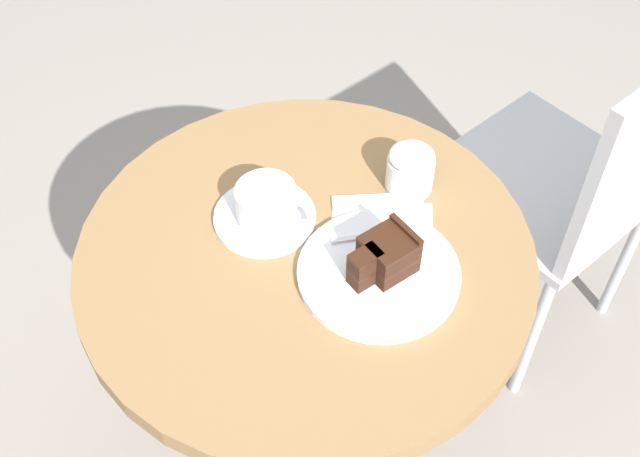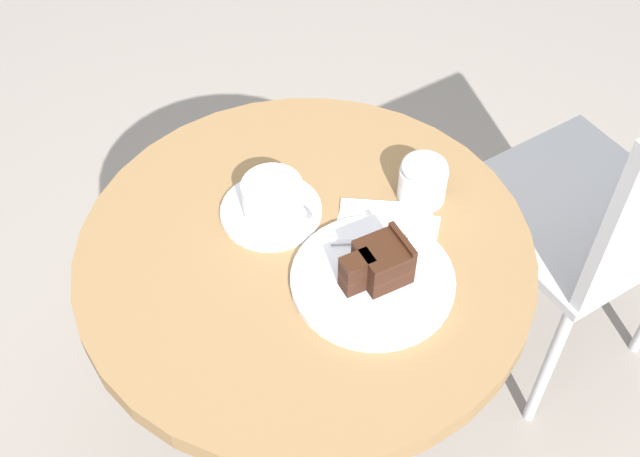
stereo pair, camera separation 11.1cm
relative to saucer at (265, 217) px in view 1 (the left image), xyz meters
name	(u,v)px [view 1 (the left image)]	position (x,y,z in m)	size (l,w,h in m)	color
cafe_table	(306,301)	(0.08, -0.03, -0.13)	(0.66, 0.66, 0.70)	olive
saucer	(265,217)	(0.00, 0.00, 0.00)	(0.15, 0.15, 0.01)	white
coffee_cup	(268,203)	(0.01, 0.00, 0.03)	(0.12, 0.09, 0.06)	white
teaspoon	(233,224)	(-0.04, -0.03, 0.01)	(0.09, 0.04, 0.00)	silver
cake_plate	(379,273)	(0.19, -0.04, 0.00)	(0.23, 0.23, 0.01)	white
cake_slice	(385,255)	(0.19, -0.04, 0.04)	(0.09, 0.10, 0.06)	#381E14
fork	(392,232)	(0.19, 0.03, 0.01)	(0.13, 0.09, 0.00)	silver
napkin	(381,234)	(0.17, 0.03, 0.00)	(0.19, 0.20, 0.00)	silver
cafe_chair	(584,180)	(0.45, 0.46, -0.21)	(0.52, 0.52, 0.82)	#BCBCC1
sugar_pot	(410,169)	(0.18, 0.14, 0.03)	(0.07, 0.07, 0.07)	white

